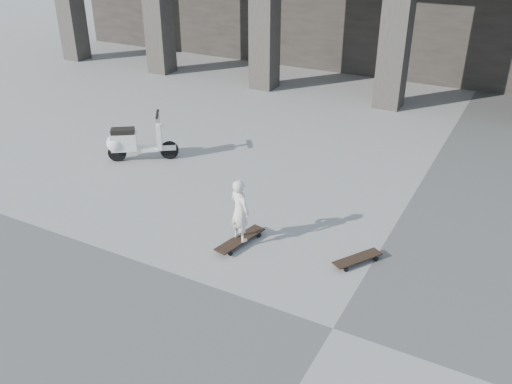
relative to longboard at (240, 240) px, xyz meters
The scene contains 5 objects.
ground 2.19m from the longboard, 29.77° to the right, with size 90.00×90.00×0.00m, color #484846.
longboard is the anchor object (origin of this frame).
skateboard_spare 1.75m from the longboard, 11.62° to the left, with size 0.57×0.75×0.09m.
child 0.50m from the longboard, 14.04° to the right, with size 0.35×0.23×0.97m, color beige.
scooter 3.84m from the longboard, 154.42° to the left, with size 1.21×0.92×0.98m.
Camera 1 is at (1.56, -4.84, 4.43)m, focal length 38.00 mm.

